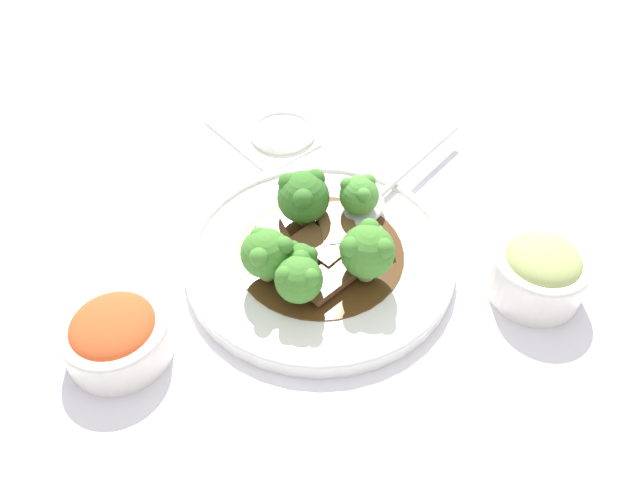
{
  "coord_description": "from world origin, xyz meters",
  "views": [
    {
      "loc": [
        -0.36,
        0.23,
        0.48
      ],
      "look_at": [
        0.0,
        0.0,
        0.03
      ],
      "focal_mm": 35.0,
      "sensor_mm": 36.0,
      "label": 1
    }
  ],
  "objects_px": {
    "broccoli_floret_1": "(303,196)",
    "broccoli_floret_5": "(299,278)",
    "beef_strip_0": "(277,242)",
    "beef_strip_4": "(315,247)",
    "broccoli_floret_0": "(268,255)",
    "side_bowl_appetizer": "(539,271)",
    "beef_strip_3": "(359,247)",
    "broccoli_floret_2": "(368,250)",
    "beef_strip_1": "(331,278)",
    "broccoli_floret_4": "(359,195)",
    "broccoli_floret_3": "(300,261)",
    "beef_strip_2": "(337,226)",
    "serving_spoon": "(372,200)",
    "sauce_dish": "(282,133)",
    "main_plate": "(320,256)",
    "side_bowl_kimchi": "(116,335)"
  },
  "relations": [
    {
      "from": "broccoli_floret_0",
      "to": "sauce_dish",
      "type": "bearing_deg",
      "value": -33.56
    },
    {
      "from": "beef_strip_2",
      "to": "beef_strip_4",
      "type": "relative_size",
      "value": 1.17
    },
    {
      "from": "beef_strip_0",
      "to": "broccoli_floret_5",
      "type": "xyz_separation_m",
      "value": [
        -0.07,
        0.02,
        0.02
      ]
    },
    {
      "from": "beef_strip_4",
      "to": "broccoli_floret_5",
      "type": "relative_size",
      "value": 1.28
    },
    {
      "from": "broccoli_floret_2",
      "to": "beef_strip_0",
      "type": "bearing_deg",
      "value": 32.8
    },
    {
      "from": "beef_strip_3",
      "to": "beef_strip_4",
      "type": "distance_m",
      "value": 0.04
    },
    {
      "from": "beef_strip_2",
      "to": "side_bowl_kimchi",
      "type": "bearing_deg",
      "value": 91.47
    },
    {
      "from": "broccoli_floret_4",
      "to": "serving_spoon",
      "type": "bearing_deg",
      "value": -70.88
    },
    {
      "from": "side_bowl_appetizer",
      "to": "beef_strip_2",
      "type": "bearing_deg",
      "value": 37.26
    },
    {
      "from": "beef_strip_0",
      "to": "sauce_dish",
      "type": "height_order",
      "value": "beef_strip_0"
    },
    {
      "from": "beef_strip_0",
      "to": "broccoli_floret_2",
      "type": "xyz_separation_m",
      "value": [
        -0.08,
        -0.05,
        0.03
      ]
    },
    {
      "from": "beef_strip_1",
      "to": "beef_strip_3",
      "type": "relative_size",
      "value": 0.95
    },
    {
      "from": "side_bowl_kimchi",
      "to": "side_bowl_appetizer",
      "type": "xyz_separation_m",
      "value": [
        -0.16,
        -0.36,
        0.01
      ]
    },
    {
      "from": "broccoli_floret_1",
      "to": "broccoli_floret_3",
      "type": "distance_m",
      "value": 0.08
    },
    {
      "from": "broccoli_floret_1",
      "to": "beef_strip_1",
      "type": "bearing_deg",
      "value": 164.65
    },
    {
      "from": "broccoli_floret_2",
      "to": "sauce_dish",
      "type": "distance_m",
      "value": 0.27
    },
    {
      "from": "broccoli_floret_0",
      "to": "broccoli_floret_4",
      "type": "bearing_deg",
      "value": -79.91
    },
    {
      "from": "broccoli_floret_2",
      "to": "broccoli_floret_3",
      "type": "height_order",
      "value": "broccoli_floret_2"
    },
    {
      "from": "beef_strip_3",
      "to": "side_bowl_appetizer",
      "type": "relative_size",
      "value": 0.78
    },
    {
      "from": "broccoli_floret_5",
      "to": "beef_strip_2",
      "type": "bearing_deg",
      "value": -55.84
    },
    {
      "from": "broccoli_floret_3",
      "to": "broccoli_floret_5",
      "type": "bearing_deg",
      "value": 146.15
    },
    {
      "from": "beef_strip_0",
      "to": "beef_strip_1",
      "type": "bearing_deg",
      "value": -163.6
    },
    {
      "from": "beef_strip_1",
      "to": "beef_strip_2",
      "type": "bearing_deg",
      "value": -39.35
    },
    {
      "from": "main_plate",
      "to": "beef_strip_1",
      "type": "relative_size",
      "value": 4.1
    },
    {
      "from": "broccoli_floret_0",
      "to": "side_bowl_appetizer",
      "type": "xyz_separation_m",
      "value": [
        -0.14,
        -0.21,
        -0.02
      ]
    },
    {
      "from": "broccoli_floret_3",
      "to": "beef_strip_2",
      "type": "bearing_deg",
      "value": -62.31
    },
    {
      "from": "beef_strip_2",
      "to": "side_bowl_appetizer",
      "type": "height_order",
      "value": "side_bowl_appetizer"
    },
    {
      "from": "beef_strip_2",
      "to": "broccoli_floret_4",
      "type": "relative_size",
      "value": 1.35
    },
    {
      "from": "beef_strip_0",
      "to": "side_bowl_appetizer",
      "type": "xyz_separation_m",
      "value": [
        -0.18,
        -0.19,
        0.01
      ]
    },
    {
      "from": "broccoli_floret_4",
      "to": "main_plate",
      "type": "bearing_deg",
      "value": 106.22
    },
    {
      "from": "serving_spoon",
      "to": "sauce_dish",
      "type": "height_order",
      "value": "serving_spoon"
    },
    {
      "from": "beef_strip_3",
      "to": "broccoli_floret_4",
      "type": "distance_m",
      "value": 0.05
    },
    {
      "from": "broccoli_floret_3",
      "to": "beef_strip_1",
      "type": "bearing_deg",
      "value": -129.24
    },
    {
      "from": "beef_strip_0",
      "to": "beef_strip_4",
      "type": "distance_m",
      "value": 0.04
    },
    {
      "from": "broccoli_floret_1",
      "to": "broccoli_floret_5",
      "type": "relative_size",
      "value": 1.25
    },
    {
      "from": "beef_strip_3",
      "to": "broccoli_floret_2",
      "type": "height_order",
      "value": "broccoli_floret_2"
    },
    {
      "from": "beef_strip_4",
      "to": "sauce_dish",
      "type": "distance_m",
      "value": 0.22
    },
    {
      "from": "beef_strip_0",
      "to": "beef_strip_3",
      "type": "bearing_deg",
      "value": -127.36
    },
    {
      "from": "beef_strip_0",
      "to": "beef_strip_4",
      "type": "bearing_deg",
      "value": -132.02
    },
    {
      "from": "sauce_dish",
      "to": "broccoli_floret_4",
      "type": "bearing_deg",
      "value": 174.34
    },
    {
      "from": "beef_strip_1",
      "to": "broccoli_floret_5",
      "type": "distance_m",
      "value": 0.04
    },
    {
      "from": "broccoli_floret_3",
      "to": "beef_strip_4",
      "type": "bearing_deg",
      "value": -54.8
    },
    {
      "from": "beef_strip_2",
      "to": "broccoli_floret_3",
      "type": "xyz_separation_m",
      "value": [
        -0.04,
        0.07,
        0.02
      ]
    },
    {
      "from": "beef_strip_0",
      "to": "beef_strip_3",
      "type": "xyz_separation_m",
      "value": [
        -0.05,
        -0.07,
        -0.0
      ]
    },
    {
      "from": "main_plate",
      "to": "beef_strip_2",
      "type": "height_order",
      "value": "beef_strip_2"
    },
    {
      "from": "main_plate",
      "to": "broccoli_floret_1",
      "type": "height_order",
      "value": "broccoli_floret_1"
    },
    {
      "from": "beef_strip_0",
      "to": "broccoli_floret_1",
      "type": "height_order",
      "value": "broccoli_floret_1"
    },
    {
      "from": "beef_strip_1",
      "to": "beef_strip_4",
      "type": "relative_size",
      "value": 1.11
    },
    {
      "from": "broccoli_floret_1",
      "to": "broccoli_floret_5",
      "type": "bearing_deg",
      "value": 145.32
    },
    {
      "from": "main_plate",
      "to": "beef_strip_0",
      "type": "height_order",
      "value": "beef_strip_0"
    }
  ]
}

